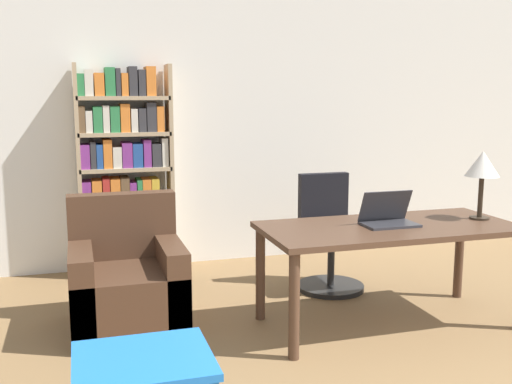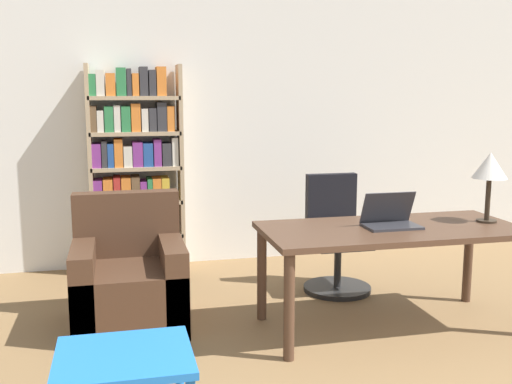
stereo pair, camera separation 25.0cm
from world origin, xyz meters
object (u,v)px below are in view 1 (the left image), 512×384
Objects in this scene: armchair at (127,285)px; bookshelf at (123,172)px; desk at (389,237)px; office_chair at (329,239)px; table_lamp at (482,166)px; laptop at (388,218)px; side_table_blue at (143,372)px.

armchair is 0.48× the size of bookshelf.
office_chair reaches higher than desk.
table_lamp is at bearing -36.87° from bookshelf.
laptop is at bearing -47.14° from bookshelf.
desk is 2.94× the size of side_table_blue.
armchair reaches higher than desk.
laptop is 0.83m from table_lamp.
desk is 2.17m from side_table_blue.
bookshelf is (-1.70, 1.83, 0.30)m from desk.
armchair is at bearing -166.84° from office_chair.
armchair is 1.49m from bookshelf.
office_chair is (-0.82, 0.89, -0.70)m from table_lamp.
side_table_blue is at bearing -148.93° from desk.
laptop is 0.39× the size of office_chair.
desk is 0.14m from laptop.
table_lamp is at bearing 0.10° from desk.
bookshelf is (0.09, 1.34, 0.64)m from armchair.
side_table_blue is 0.32× the size of bookshelf.
bookshelf is at bearing 132.82° from desk.
desk is 3.59× the size of table_lamp.
laptop is 0.20× the size of bookshelf.
laptop is at bearing -15.00° from armchair.
side_table_blue is at bearing -156.72° from table_lamp.
office_chair reaches higher than armchair.
side_table_blue is (-1.85, -1.12, -0.23)m from desk.
table_lamp is at bearing 23.28° from side_table_blue.
office_chair is 1.95m from bookshelf.
bookshelf is (-2.44, 1.83, -0.18)m from table_lamp.
side_table_blue is at bearing -92.00° from armchair.
laptop is 0.95m from office_chair.
laptop is 0.61× the size of side_table_blue.
office_chair is at bearing 13.16° from armchair.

